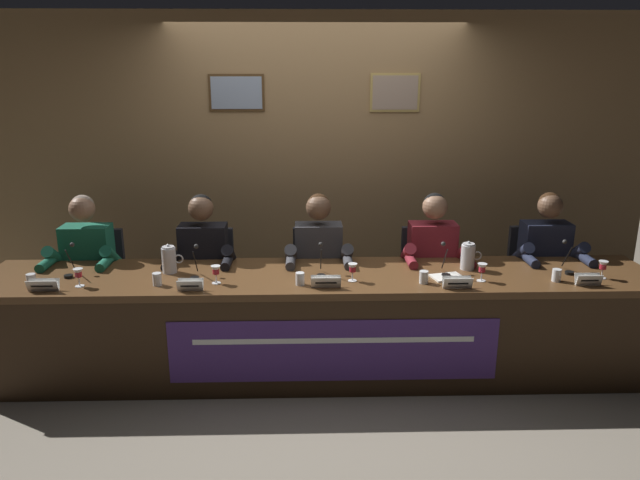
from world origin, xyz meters
The scene contains 36 objects.
ground_plane centered at (0.00, 0.00, 0.00)m, with size 12.00×12.00×0.00m, color gray.
wall_back_panelled centered at (0.00, 1.31, 1.30)m, with size 5.92×0.14×2.60m.
conference_table centered at (0.00, -0.12, 0.53)m, with size 4.72×0.78×0.75m.
chair_far_left centered at (-1.77, 0.57, 0.44)m, with size 0.44×0.44×0.90m.
panelist_far_left centered at (-1.77, 0.37, 0.72)m, with size 0.51×0.48×1.23m.
nameplate_far_left centered at (-1.80, -0.28, 0.79)m, with size 0.20×0.06×0.08m.
juice_glass_far_left centered at (-1.60, -0.20, 0.83)m, with size 0.06×0.06×0.12m.
water_cup_far_left centered at (-1.92, -0.19, 0.79)m, with size 0.06×0.06×0.08m.
microphone_far_left centered at (-1.74, 0.02, 0.82)m, with size 0.06×0.17×0.22m.
chair_left centered at (-0.88, 0.57, 0.44)m, with size 0.44×0.44×0.90m.
panelist_left centered at (-0.88, 0.37, 0.72)m, with size 0.51×0.48×1.23m.
nameplate_left centered at (-0.85, -0.30, 0.79)m, with size 0.17×0.06×0.08m.
juice_glass_left centered at (-0.70, -0.16, 0.83)m, with size 0.06×0.06×0.12m.
water_cup_left centered at (-1.09, -0.19, 0.79)m, with size 0.06×0.06×0.08m.
microphone_left centered at (-0.86, -0.05, 0.82)m, with size 0.06×0.17×0.22m.
chair_center centered at (0.00, 0.57, 0.44)m, with size 0.44×0.44×0.90m.
panelist_center centered at (0.00, 0.37, 0.72)m, with size 0.51×0.48×1.23m.
nameplate_center centered at (0.03, -0.26, 0.79)m, with size 0.20×0.06×0.08m.
juice_glass_center centered at (0.22, -0.14, 0.83)m, with size 0.06×0.06×0.12m.
water_cup_center centered at (-0.14, -0.21, 0.79)m, with size 0.06×0.06×0.08m.
microphone_center centered at (0.01, -0.02, 0.82)m, with size 0.06×0.17×0.22m.
chair_right centered at (0.88, 0.57, 0.44)m, with size 0.44×0.44×0.90m.
panelist_right centered at (0.88, 0.37, 0.72)m, with size 0.51×0.48×1.23m.
nameplate_right centered at (0.89, -0.30, 0.79)m, with size 0.19×0.06×0.08m.
juice_glass_right centered at (1.09, -0.17, 0.83)m, with size 0.06×0.06×0.12m.
water_cup_right centered at (0.69, -0.20, 0.79)m, with size 0.06×0.06×0.08m.
microphone_right centered at (0.87, -0.03, 0.82)m, with size 0.06×0.17×0.22m.
chair_far_right centered at (1.77, 0.57, 0.44)m, with size 0.44×0.44×0.90m.
panelist_far_right centered at (1.77, 0.37, 0.72)m, with size 0.51×0.48×1.23m.
nameplate_far_right centered at (1.78, -0.27, 0.79)m, with size 0.17×0.06×0.08m.
juice_glass_far_right centered at (1.93, -0.13, 0.83)m, with size 0.06×0.06×0.12m.
water_cup_far_right centered at (1.60, -0.18, 0.79)m, with size 0.06×0.06×0.08m.
microphone_far_right centered at (1.75, 0.00, 0.82)m, with size 0.06×0.17×0.22m.
water_pitcher_left_side centered at (-1.06, 0.07, 0.84)m, with size 0.15×0.10×0.21m.
water_pitcher_right_side centered at (1.06, 0.08, 0.84)m, with size 0.15×0.10×0.21m.
document_stack_right centered at (0.88, -0.10, 0.75)m, with size 0.24×0.20×0.01m.
Camera 1 is at (-0.11, -3.93, 2.14)m, focal length 33.38 mm.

